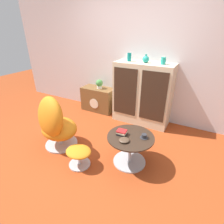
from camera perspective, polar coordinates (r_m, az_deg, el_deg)
The scene contains 14 objects.
ground_plane at distance 2.88m, azimuth -6.66°, elevation -13.26°, with size 12.00×12.00×0.00m, color #9E3D19.
wall_back at distance 3.72m, azimuth 7.54°, elevation 17.92°, with size 6.40×0.06×2.60m.
sideboard at distance 3.55m, azimuth 9.87°, elevation 5.86°, with size 1.12×0.46×1.22m.
tv_console at distance 4.15m, azimuth -4.48°, elevation 4.21°, with size 0.76×0.39×0.55m.
egg_chair at distance 2.93m, azimuth -18.11°, elevation -3.57°, with size 0.80×0.76×0.91m.
ottoman at distance 2.58m, azimuth -10.82°, elevation -13.19°, with size 0.38×0.32×0.28m.
coffee_table at distance 2.55m, azimuth 5.95°, elevation -11.14°, with size 0.66×0.66×0.45m.
vase_leftmost at distance 3.49m, azimuth 5.67°, elevation 17.43°, with size 0.08×0.08×0.15m.
vase_inner_left at distance 3.38m, azimuth 10.99°, elevation 16.57°, with size 0.12×0.12×0.15m.
vase_inner_right at distance 3.30m, azimuth 16.43°, elevation 15.76°, with size 0.08×0.08×0.12m.
potted_plant at distance 4.00m, azimuth -4.16°, elevation 9.21°, with size 0.16×0.16×0.20m.
teacup at distance 2.44m, azimuth 10.43°, elevation -7.83°, with size 0.11×0.11×0.06m.
book_stack at distance 2.46m, azimuth 3.21°, elevation -6.72°, with size 0.14×0.12×0.07m.
bowl at distance 2.34m, azimuth 4.02°, elevation -9.12°, with size 0.14×0.14×0.04m.
Camera 1 is at (1.34, -1.78, 1.82)m, focal length 28.00 mm.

